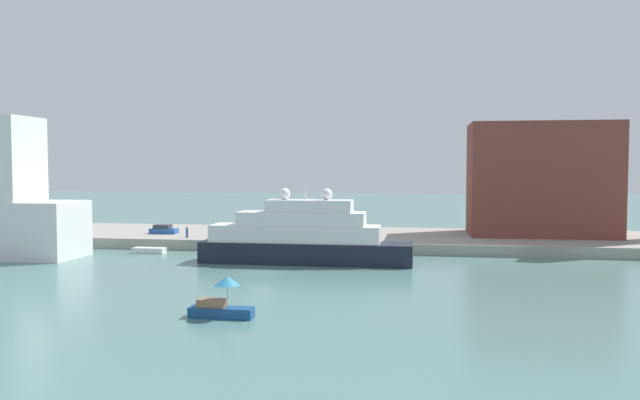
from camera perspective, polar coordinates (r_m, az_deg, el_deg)
ground at (r=68.30m, az=-5.29°, el=-6.49°), size 400.00×400.00×0.00m
quay_dock at (r=94.22m, az=-1.25°, el=-3.40°), size 110.00×21.74×1.43m
large_yacht at (r=74.40m, az=-1.59°, el=-3.38°), size 24.65×4.54×10.22m
small_motorboat at (r=48.79m, az=-8.76°, el=-8.98°), size 4.82×1.92×3.13m
work_barge at (r=86.08m, az=-14.95°, el=-4.35°), size 4.12×1.50×0.72m
harbor_building at (r=96.54m, az=19.05°, el=1.76°), size 19.97×11.57×15.95m
parked_car at (r=96.28m, az=-13.75°, el=-2.58°), size 3.90×1.85×1.33m
person_figure at (r=89.95m, az=-11.75°, el=-2.84°), size 0.36×0.36×1.59m
mooring_bollard at (r=84.66m, az=-1.79°, el=-3.42°), size 0.54×0.54×0.66m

